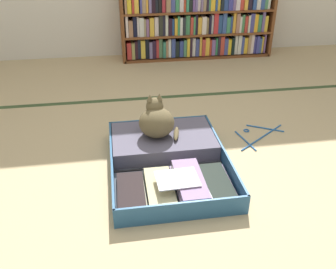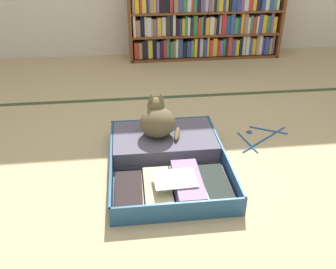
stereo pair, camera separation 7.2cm
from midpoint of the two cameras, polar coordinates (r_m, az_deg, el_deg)
name	(u,v)px [view 1 (the left image)]	position (r m, az deg, el deg)	size (l,w,h in m)	color
ground_plane	(180,190)	(2.02, 0.87, -8.61)	(10.00, 10.00, 0.00)	tan
tatami_border	(153,98)	(3.06, -2.97, 5.72)	(4.80, 0.05, 0.00)	#334828
bookshelf	(197,22)	(3.99, 3.96, 16.95)	(1.58, 0.28, 0.73)	brown
open_suitcase	(168,156)	(2.20, -1.02, -3.36)	(0.67, 0.87, 0.11)	#25537F
black_cat	(157,121)	(2.24, -2.72, 2.14)	(0.27, 0.23, 0.26)	brown
clothes_hanger	(257,135)	(2.56, 12.85, -0.07)	(0.39, 0.34, 0.01)	#245B9F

